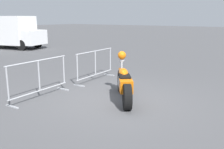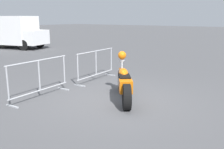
{
  "view_description": "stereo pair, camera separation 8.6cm",
  "coord_description": "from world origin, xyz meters",
  "px_view_note": "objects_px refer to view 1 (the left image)",
  "views": [
    {
      "loc": [
        -5.33,
        -3.78,
        2.2
      ],
      "look_at": [
        0.18,
        0.16,
        0.65
      ],
      "focal_mm": 40.0,
      "sensor_mm": 36.0,
      "label": 1
    },
    {
      "loc": [
        -5.28,
        -3.85,
        2.2
      ],
      "look_at": [
        0.18,
        0.16,
        0.65
      ],
      "focal_mm": 40.0,
      "sensor_mm": 36.0,
      "label": 2
    }
  ],
  "objects_px": {
    "motorcycle": "(124,83)",
    "delivery_van": "(8,31)",
    "crowd_barrier_far": "(95,65)",
    "crowd_barrier_near": "(39,78)"
  },
  "relations": [
    {
      "from": "motorcycle",
      "to": "delivery_van",
      "type": "bearing_deg",
      "value": 30.48
    },
    {
      "from": "motorcycle",
      "to": "crowd_barrier_far",
      "type": "bearing_deg",
      "value": 19.81
    },
    {
      "from": "motorcycle",
      "to": "crowd_barrier_near",
      "type": "distance_m",
      "value": 2.36
    },
    {
      "from": "motorcycle",
      "to": "crowd_barrier_near",
      "type": "relative_size",
      "value": 0.88
    },
    {
      "from": "crowd_barrier_near",
      "to": "motorcycle",
      "type": "bearing_deg",
      "value": -58.55
    },
    {
      "from": "crowd_barrier_far",
      "to": "delivery_van",
      "type": "relative_size",
      "value": 0.39
    },
    {
      "from": "motorcycle",
      "to": "delivery_van",
      "type": "relative_size",
      "value": 0.34
    },
    {
      "from": "crowd_barrier_far",
      "to": "delivery_van",
      "type": "height_order",
      "value": "delivery_van"
    },
    {
      "from": "crowd_barrier_near",
      "to": "delivery_van",
      "type": "xyz_separation_m",
      "value": [
        6.31,
        11.36,
        0.69
      ]
    },
    {
      "from": "crowd_barrier_far",
      "to": "delivery_van",
      "type": "bearing_deg",
      "value": 71.28
    }
  ]
}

